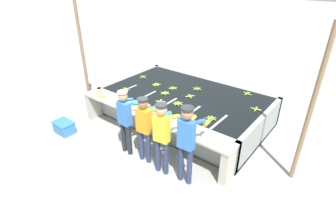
{
  "coord_description": "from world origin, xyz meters",
  "views": [
    {
      "loc": [
        3.76,
        -3.77,
        3.89
      ],
      "look_at": [
        0.0,
        1.0,
        0.58
      ],
      "focal_mm": 28.0,
      "sensor_mm": 36.0,
      "label": 1
    }
  ],
  "objects_px": {
    "banana_bunch_floating_9": "(211,118)",
    "banana_bunch_floating_10": "(247,94)",
    "worker_1": "(145,124)",
    "worker_2": "(163,132)",
    "banana_bunch_floating_7": "(125,89)",
    "support_post_left": "(83,57)",
    "banana_bunch_floating_1": "(143,77)",
    "banana_bunch_floating_5": "(178,103)",
    "banana_bunch_ledge_0": "(102,96)",
    "support_post_right": "(310,110)",
    "worker_0": "(126,117)",
    "banana_bunch_floating_11": "(161,101)",
    "banana_bunch_floating_0": "(197,89)",
    "banana_bunch_floating_8": "(256,109)",
    "banana_bunch_floating_2": "(156,85)",
    "banana_bunch_floating_3": "(165,93)",
    "banana_bunch_ledge_1": "(98,91)",
    "banana_bunch_floating_4": "(190,96)",
    "crate": "(64,127)",
    "knife_0": "(189,129)",
    "banana_bunch_floating_6": "(173,88)",
    "worker_3": "(187,138)"
  },
  "relations": [
    {
      "from": "banana_bunch_floating_9",
      "to": "banana_bunch_floating_10",
      "type": "xyz_separation_m",
      "value": [
        0.1,
        1.83,
        0.0
      ]
    },
    {
      "from": "worker_1",
      "to": "worker_2",
      "type": "height_order",
      "value": "worker_2"
    },
    {
      "from": "banana_bunch_floating_7",
      "to": "support_post_left",
      "type": "relative_size",
      "value": 0.09
    },
    {
      "from": "banana_bunch_floating_1",
      "to": "banana_bunch_floating_10",
      "type": "relative_size",
      "value": 1.0
    },
    {
      "from": "worker_2",
      "to": "banana_bunch_floating_10",
      "type": "xyz_separation_m",
      "value": [
        0.46,
        3.17,
        -0.16
      ]
    },
    {
      "from": "worker_1",
      "to": "banana_bunch_floating_5",
      "type": "distance_m",
      "value": 1.42
    },
    {
      "from": "banana_bunch_ledge_0",
      "to": "support_post_right",
      "type": "bearing_deg",
      "value": 11.65
    },
    {
      "from": "worker_1",
      "to": "banana_bunch_floating_1",
      "type": "height_order",
      "value": "worker_1"
    },
    {
      "from": "worker_0",
      "to": "banana_bunch_floating_11",
      "type": "height_order",
      "value": "worker_0"
    },
    {
      "from": "banana_bunch_floating_0",
      "to": "banana_bunch_floating_8",
      "type": "relative_size",
      "value": 1.0
    },
    {
      "from": "banana_bunch_floating_9",
      "to": "banana_bunch_floating_2",
      "type": "bearing_deg",
      "value": 162.01
    },
    {
      "from": "worker_0",
      "to": "banana_bunch_floating_9",
      "type": "relative_size",
      "value": 5.69
    },
    {
      "from": "worker_0",
      "to": "banana_bunch_floating_3",
      "type": "xyz_separation_m",
      "value": [
        -0.27,
        1.75,
        -0.12
      ]
    },
    {
      "from": "banana_bunch_floating_1",
      "to": "banana_bunch_floating_9",
      "type": "relative_size",
      "value": 1.0
    },
    {
      "from": "banana_bunch_ledge_1",
      "to": "banana_bunch_floating_9",
      "type": "bearing_deg",
      "value": 11.44
    },
    {
      "from": "banana_bunch_floating_4",
      "to": "crate",
      "type": "height_order",
      "value": "banana_bunch_floating_4"
    },
    {
      "from": "banana_bunch_floating_0",
      "to": "banana_bunch_ledge_0",
      "type": "height_order",
      "value": "banana_bunch_ledge_0"
    },
    {
      "from": "banana_bunch_floating_1",
      "to": "banana_bunch_floating_3",
      "type": "height_order",
      "value": "same"
    },
    {
      "from": "banana_bunch_floating_9",
      "to": "knife_0",
      "type": "xyz_separation_m",
      "value": [
        -0.16,
        -0.68,
        -0.01
      ]
    },
    {
      "from": "banana_bunch_floating_1",
      "to": "banana_bunch_floating_7",
      "type": "bearing_deg",
      "value": -74.94
    },
    {
      "from": "banana_bunch_floating_7",
      "to": "banana_bunch_floating_4",
      "type": "bearing_deg",
      "value": 24.08
    },
    {
      "from": "banana_bunch_floating_2",
      "to": "banana_bunch_ledge_0",
      "type": "height_order",
      "value": "banana_bunch_ledge_0"
    },
    {
      "from": "banana_bunch_floating_6",
      "to": "banana_bunch_floating_7",
      "type": "height_order",
      "value": "same"
    },
    {
      "from": "banana_bunch_floating_7",
      "to": "crate",
      "type": "bearing_deg",
      "value": -109.8
    },
    {
      "from": "banana_bunch_floating_7",
      "to": "banana_bunch_floating_2",
      "type": "bearing_deg",
      "value": 60.0
    },
    {
      "from": "banana_bunch_floating_2",
      "to": "banana_bunch_floating_9",
      "type": "distance_m",
      "value": 2.43
    },
    {
      "from": "banana_bunch_floating_7",
      "to": "support_post_right",
      "type": "relative_size",
      "value": 0.09
    },
    {
      "from": "banana_bunch_floating_1",
      "to": "banana_bunch_floating_3",
      "type": "relative_size",
      "value": 1.01
    },
    {
      "from": "worker_3",
      "to": "banana_bunch_floating_5",
      "type": "height_order",
      "value": "worker_3"
    },
    {
      "from": "banana_bunch_floating_5",
      "to": "banana_bunch_ledge_0",
      "type": "bearing_deg",
      "value": -153.7
    },
    {
      "from": "banana_bunch_floating_3",
      "to": "support_post_right",
      "type": "relative_size",
      "value": 0.09
    },
    {
      "from": "banana_bunch_ledge_1",
      "to": "worker_2",
      "type": "bearing_deg",
      "value": -12.98
    },
    {
      "from": "banana_bunch_floating_2",
      "to": "banana_bunch_ledge_1",
      "type": "relative_size",
      "value": 1.02
    },
    {
      "from": "banana_bunch_floating_6",
      "to": "banana_bunch_floating_4",
      "type": "bearing_deg",
      "value": -11.88
    },
    {
      "from": "banana_bunch_floating_6",
      "to": "worker_2",
      "type": "bearing_deg",
      "value": -57.34
    },
    {
      "from": "banana_bunch_floating_0",
      "to": "banana_bunch_ledge_0",
      "type": "distance_m",
      "value": 2.69
    },
    {
      "from": "worker_1",
      "to": "banana_bunch_ledge_0",
      "type": "height_order",
      "value": "worker_1"
    },
    {
      "from": "banana_bunch_floating_6",
      "to": "banana_bunch_floating_7",
      "type": "relative_size",
      "value": 1.01
    },
    {
      "from": "banana_bunch_floating_0",
      "to": "crate",
      "type": "xyz_separation_m",
      "value": [
        -2.22,
        -3.04,
        -0.68
      ]
    },
    {
      "from": "banana_bunch_floating_10",
      "to": "banana_bunch_ledge_0",
      "type": "relative_size",
      "value": 1.0
    },
    {
      "from": "worker_0",
      "to": "banana_bunch_floating_6",
      "type": "relative_size",
      "value": 5.7
    },
    {
      "from": "banana_bunch_floating_10",
      "to": "crate",
      "type": "relative_size",
      "value": 0.51
    },
    {
      "from": "banana_bunch_ledge_0",
      "to": "support_post_right",
      "type": "distance_m",
      "value": 5.01
    },
    {
      "from": "worker_0",
      "to": "banana_bunch_floating_9",
      "type": "height_order",
      "value": "worker_0"
    },
    {
      "from": "banana_bunch_floating_4",
      "to": "banana_bunch_floating_7",
      "type": "distance_m",
      "value": 1.88
    },
    {
      "from": "worker_1",
      "to": "banana_bunch_ledge_1",
      "type": "height_order",
      "value": "worker_1"
    },
    {
      "from": "banana_bunch_floating_2",
      "to": "banana_bunch_floating_8",
      "type": "xyz_separation_m",
      "value": [
        2.95,
        0.34,
        0.0
      ]
    },
    {
      "from": "banana_bunch_floating_2",
      "to": "worker_3",
      "type": "bearing_deg",
      "value": -38.93
    },
    {
      "from": "worker_0",
      "to": "worker_3",
      "type": "relative_size",
      "value": 0.92
    },
    {
      "from": "banana_bunch_floating_3",
      "to": "banana_bunch_floating_11",
      "type": "xyz_separation_m",
      "value": [
        0.24,
        -0.48,
        0.0
      ]
    }
  ]
}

